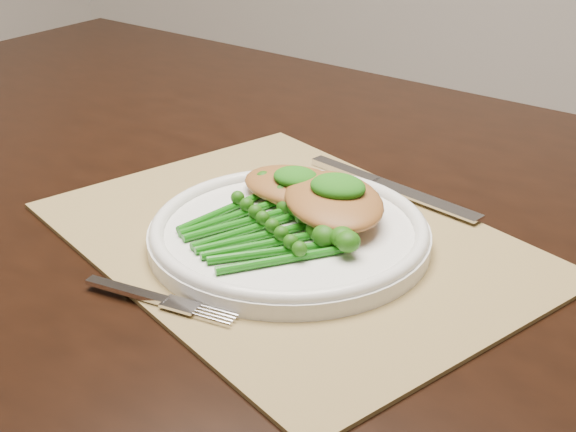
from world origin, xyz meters
The scene contains 9 objects.
placemat centered at (0.01, -0.01, 0.75)m, with size 0.48×0.35×0.00m, color olive.
dinner_plate centered at (0.02, -0.02, 0.77)m, with size 0.27×0.27×0.02m.
knife centered at (0.04, 0.15, 0.76)m, with size 0.22×0.08×0.01m.
fork centered at (-0.02, -0.16, 0.76)m, with size 0.15×0.02×0.00m.
chicken_fillet_left centered at (-0.01, 0.05, 0.78)m, with size 0.13×0.09×0.03m, color #985F2C.
chicken_fillet_right centered at (0.05, 0.02, 0.79)m, with size 0.14×0.09×0.03m, color #985F2C.
pesto_dollop_left centered at (-0.01, 0.04, 0.80)m, with size 0.05×0.04×0.02m, color #114E0B.
pesto_dollop_right centered at (0.05, 0.02, 0.81)m, with size 0.06×0.05×0.02m, color #114E0B.
broccolini_bundle centered at (-0.01, -0.05, 0.77)m, with size 0.20×0.20×0.04m.
Camera 1 is at (0.34, -0.62, 1.13)m, focal length 50.00 mm.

